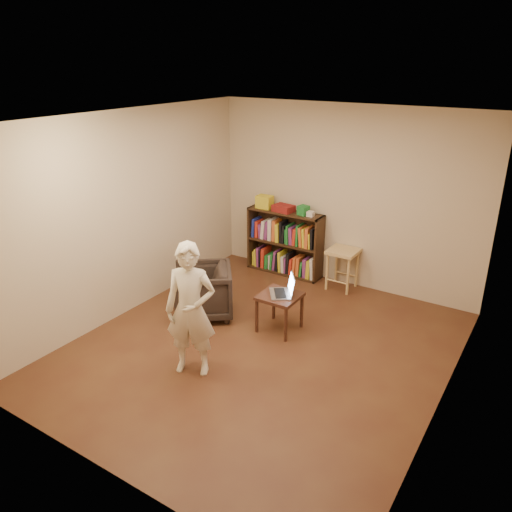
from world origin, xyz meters
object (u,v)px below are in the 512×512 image
Objects in this scene: bookshelf at (285,246)px; person at (191,310)px; side_table at (280,301)px; laptop at (285,290)px; armchair at (203,291)px; stool at (343,257)px.

person is (0.48, -2.85, 0.29)m from bookshelf.
side_table is 0.15m from laptop.
person reaches higher than armchair.
person is at bearing -80.47° from bookshelf.
laptop is (-0.12, -1.49, 0.06)m from stool.
laptop is at bearing 64.29° from armchair.
laptop is 1.36m from person.
armchair is at bearing -96.70° from bookshelf.
person is at bearing -105.56° from side_table.
person is (-0.35, -1.25, 0.33)m from side_table.
bookshelf reaches higher than stool.
stool is 1.25× the size of side_table.
stool reaches higher than side_table.
stool is 1.50m from laptop.
stool is at bearing 107.25° from armchair.
side_table is at bearing -96.09° from stool.
side_table is at bearing 62.78° from armchair.
stool is 0.81× the size of armchair.
armchair is 1.12m from laptop.
laptop is at bearing -60.80° from bookshelf.
side_table is 0.33× the size of person.
stool is at bearing -3.70° from bookshelf.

